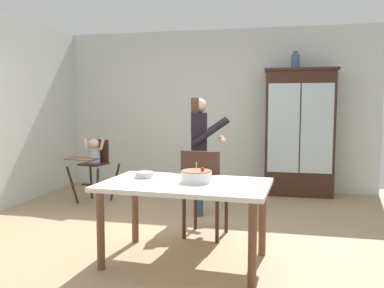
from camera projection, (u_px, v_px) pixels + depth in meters
name	position (u px, v px, depth m)	size (l,w,h in m)	color
ground_plane	(177.00, 235.00, 4.47)	(6.24, 6.24, 0.00)	tan
wall_back	(215.00, 110.00, 6.90)	(5.32, 0.06, 2.70)	silver
china_cabinet	(299.00, 132.00, 6.38)	(1.11, 0.48, 2.00)	#382116
ceramic_vase	(295.00, 61.00, 6.30)	(0.13, 0.13, 0.27)	#3D567F
high_chair_with_toddler	(94.00, 158.00, 5.94)	(0.67, 0.76, 0.95)	#382116
adult_person	(200.00, 141.00, 5.25)	(0.57, 0.56, 1.53)	#33425B
dining_table	(185.00, 193.00, 3.65)	(1.55, 1.00, 0.74)	silver
birthday_cake	(196.00, 176.00, 3.65)	(0.28, 0.28, 0.19)	white
serving_bowl	(145.00, 175.00, 3.89)	(0.18, 0.18, 0.06)	#B2BCC6
dining_chair_far_side	(203.00, 188.00, 4.31)	(0.49, 0.49, 0.96)	#382116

